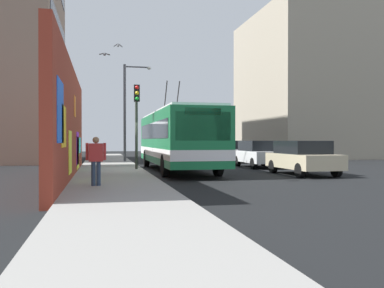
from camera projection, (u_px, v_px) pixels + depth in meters
The scene contains 13 objects.
ground_plane at pixel (143, 172), 20.70m from camera, with size 80.00×80.00×0.00m, color black.
sidewalk_slab at pixel (111, 171), 20.34m from camera, with size 48.00×3.20×0.15m, color gray.
graffiti_wall at pixel (70, 124), 16.60m from camera, with size 15.17×0.32×4.57m.
building_far_left at pixel (6, 29), 31.37m from camera, with size 12.85×7.74×20.33m.
building_far_right at pixel (304, 87), 39.23m from camera, with size 13.21×9.77×13.52m.
city_bus at pixel (177, 138), 21.45m from camera, with size 11.32×2.67×4.88m.
parked_car_champagne at pixel (303, 157), 18.87m from camera, with size 4.19×1.94×1.58m.
parked_car_white at pixel (259, 153), 24.03m from camera, with size 4.06×1.94×1.58m.
parked_car_silver at pixel (226, 151), 30.20m from camera, with size 4.68×1.75×1.58m.
pedestrian_near_wall at pixel (96, 157), 13.03m from camera, with size 0.22×0.64×1.56m.
traffic_light at pixel (137, 112), 20.48m from camera, with size 0.49×0.28×4.26m.
street_lamp at pixel (128, 105), 28.61m from camera, with size 0.44×1.94×6.77m.
flying_pigeons at pixel (111, 36), 19.93m from camera, with size 9.86×1.35×1.32m.
Camera 1 is at (-20.72, 2.15, 1.60)m, focal length 38.18 mm.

